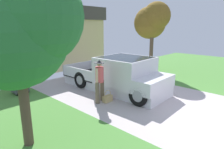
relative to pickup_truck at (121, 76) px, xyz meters
name	(u,v)px	position (x,y,z in m)	size (l,w,h in m)	color
pickup_truck	(121,76)	(0.00, 0.00, 0.00)	(2.31, 5.27, 1.61)	silver
person_with_hat	(100,80)	(-1.59, -0.25, 0.18)	(0.51, 0.42, 1.69)	brown
handbag	(108,98)	(-1.38, -0.48, -0.59)	(0.40, 0.21, 0.48)	tan
house_with_garage	(27,37)	(-0.62, 8.10, 1.44)	(10.03, 5.56, 4.29)	#D5BC84
front_yard_tree	(19,26)	(-4.71, -0.96, 2.19)	(2.84, 2.94, 4.25)	brown
neighbor_tree	(153,20)	(4.27, 1.12, 2.56)	(2.01, 2.34, 4.38)	brown
wheeled_trash_bin	(19,81)	(-3.37, 3.08, -0.16)	(0.60, 0.72, 1.05)	#424247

